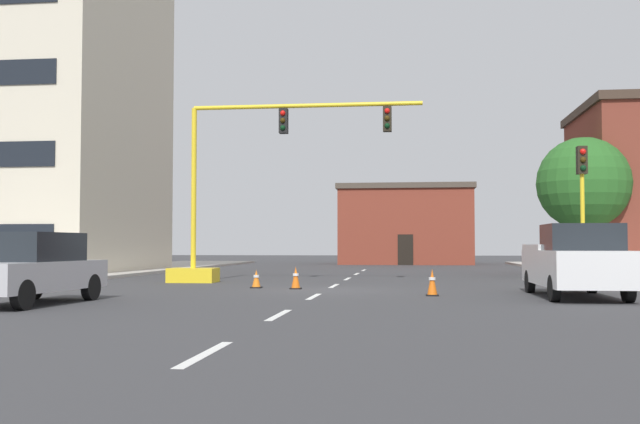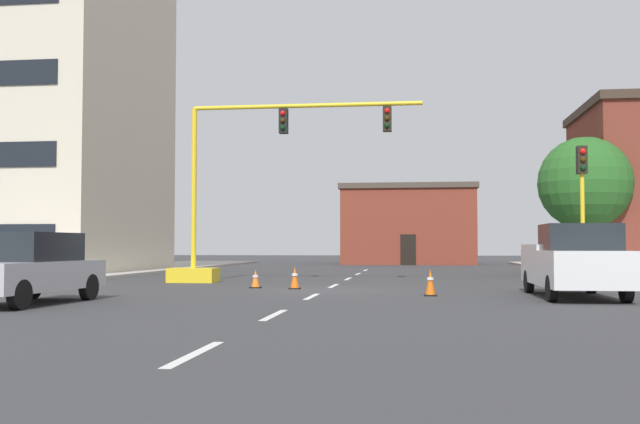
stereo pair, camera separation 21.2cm
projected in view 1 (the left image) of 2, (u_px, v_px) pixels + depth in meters
The scene contains 19 objects.
ground_plane at pixel (326, 290), 23.68m from camera, with size 160.00×160.00×0.00m, color #38383A.
sidewalk_left at pixel (57, 276), 33.19m from camera, with size 6.00×56.00×0.14m, color #B2ADA3.
lane_stripe_seg_0 at pixel (205, 354), 9.80m from camera, with size 0.16×2.40×0.01m, color silver.
lane_stripe_seg_1 at pixel (279, 315), 15.25m from camera, with size 0.16×2.40×0.01m, color silver.
lane_stripe_seg_2 at pixel (314, 297), 20.70m from camera, with size 0.16×2.40×0.01m, color silver.
lane_stripe_seg_3 at pixel (334, 286), 26.16m from camera, with size 0.16×2.40×0.01m, color silver.
lane_stripe_seg_4 at pixel (347, 279), 31.61m from camera, with size 0.16×2.40×0.01m, color silver.
lane_stripe_seg_5 at pixel (357, 274), 37.07m from camera, with size 0.16×2.40×0.01m, color silver.
lane_stripe_seg_6 at pixel (364, 270), 42.52m from camera, with size 0.16×2.40×0.01m, color silver.
building_tall_left at pixel (19, 98), 38.91m from camera, with size 13.04×12.81×18.17m.
building_brick_center at pixel (406, 225), 57.19m from camera, with size 10.10×7.76×5.94m.
traffic_signal_gantry at pixel (226, 223), 28.59m from camera, with size 9.69×1.20×6.83m.
traffic_light_pole_right at pixel (582, 183), 25.34m from camera, with size 0.32×0.47×4.80m.
tree_right_mid at pixel (583, 184), 32.65m from camera, with size 4.05×4.05×6.17m.
pickup_truck_white at pixel (575, 262), 20.46m from camera, with size 2.05×5.42×1.99m.
sedan_silver_near_left at pixel (30, 268), 18.05m from camera, with size 2.14×4.61×1.74m.
traffic_cone_roadside_a at pixel (256, 279), 24.88m from camera, with size 0.36×0.36×0.61m.
traffic_cone_roadside_b at pixel (432, 283), 21.02m from camera, with size 0.36×0.36×0.76m.
traffic_cone_roadside_c at pixel (296, 278), 24.31m from camera, with size 0.36×0.36×0.73m.
Camera 1 is at (2.70, -23.61, 1.43)m, focal length 41.87 mm.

